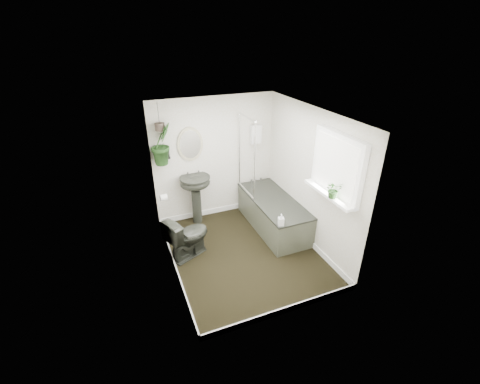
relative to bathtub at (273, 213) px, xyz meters
name	(u,v)px	position (x,y,z in m)	size (l,w,h in m)	color
floor	(243,252)	(-0.80, -0.50, -0.30)	(2.30, 2.80, 0.02)	black
ceiling	(244,113)	(-0.80, -0.50, 2.02)	(2.30, 2.80, 0.02)	white
wall_back	(215,159)	(-0.80, 0.91, 0.86)	(2.30, 0.02, 2.30)	white
wall_front	(291,242)	(-0.80, -1.91, 0.86)	(2.30, 0.02, 2.30)	white
wall_left	(166,205)	(-1.96, -0.50, 0.86)	(0.02, 2.80, 2.30)	white
wall_right	(310,178)	(0.36, -0.50, 0.86)	(0.02, 2.80, 2.30)	white
skirting	(243,249)	(-0.80, -0.50, -0.24)	(2.30, 2.80, 0.10)	white
bathtub	(273,213)	(0.00, 0.00, 0.00)	(0.72, 1.72, 0.58)	black
bath_screen	(247,156)	(-0.33, 0.49, 0.99)	(0.04, 0.72, 1.40)	silver
shower_box	(256,134)	(0.00, 0.84, 1.26)	(0.20, 0.10, 0.35)	white
oval_mirror	(190,144)	(-1.25, 0.87, 1.21)	(0.46, 0.03, 0.62)	tan
wall_sconce	(168,153)	(-1.65, 0.86, 1.11)	(0.04, 0.04, 0.22)	black
toilet_roll_holder	(164,198)	(-1.90, 0.20, 0.61)	(0.11, 0.11, 0.11)	white
window_recess	(337,166)	(0.29, -1.20, 1.36)	(0.08, 1.00, 0.90)	white
window_sill	(329,194)	(0.22, -1.20, 0.94)	(0.18, 1.00, 0.04)	white
window_blinds	(334,166)	(0.24, -1.20, 1.36)	(0.01, 0.86, 0.76)	white
toilet	(188,236)	(-1.65, -0.23, 0.08)	(0.41, 0.72, 0.73)	black
pedestal_sink	(196,200)	(-1.25, 0.71, 0.18)	(0.55, 0.47, 0.94)	black
sill_plant	(334,190)	(0.17, -1.35, 1.08)	(0.22, 0.19, 0.24)	black
hanging_plant	(162,144)	(-1.76, 0.75, 1.32)	(0.39, 0.31, 0.70)	black
soap_bottle	(281,220)	(-0.29, -0.79, 0.39)	(0.09, 0.09, 0.19)	black
hanging_pot	(160,127)	(-1.76, 0.75, 1.61)	(0.16, 0.16, 0.12)	#3A3028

